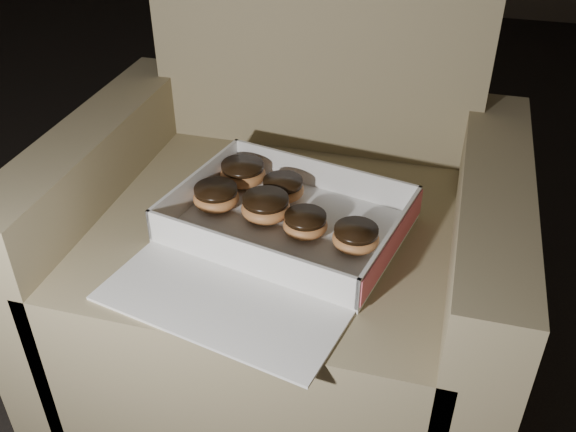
{
  "coord_description": "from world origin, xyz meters",
  "views": [
    {
      "loc": [
        1.04,
        -1.17,
        1.02
      ],
      "look_at": [
        0.81,
        -0.32,
        0.41
      ],
      "focal_mm": 40.0,
      "sensor_mm": 36.0,
      "label": 1
    }
  ],
  "objects": [
    {
      "name": "floor",
      "position": [
        0.0,
        0.0,
        0.0
      ],
      "size": [
        4.5,
        4.5,
        0.0
      ],
      "primitive_type": "plane",
      "color": "black",
      "rests_on": "ground"
    },
    {
      "name": "crumb_a",
      "position": [
        0.8,
        -0.43,
        0.39
      ],
      "size": [
        0.01,
        0.01,
        0.0
      ],
      "primitive_type": "ellipsoid",
      "color": "black",
      "rests_on": "bakery_box"
    },
    {
      "name": "donut_b",
      "position": [
        0.67,
        -0.29,
        0.41
      ],
      "size": [
        0.08,
        0.08,
        0.04
      ],
      "color": "#CE8548",
      "rests_on": "bakery_box"
    },
    {
      "name": "bakery_box",
      "position": [
        0.81,
        -0.35,
        0.39
      ],
      "size": [
        0.45,
        0.5,
        0.06
      ],
      "rotation": [
        0.0,
        0.0,
        -0.21
      ],
      "color": "white",
      "rests_on": "armchair"
    },
    {
      "name": "crumb_b",
      "position": [
        0.74,
        -0.39,
        0.39
      ],
      "size": [
        0.01,
        0.01,
        0.0
      ],
      "primitive_type": "ellipsoid",
      "color": "black",
      "rests_on": "bakery_box"
    },
    {
      "name": "donut_c",
      "position": [
        0.84,
        -0.33,
        0.41
      ],
      "size": [
        0.07,
        0.07,
        0.04
      ],
      "color": "#CE8548",
      "rests_on": "bakery_box"
    },
    {
      "name": "donut_a",
      "position": [
        0.78,
        -0.24,
        0.41
      ],
      "size": [
        0.08,
        0.08,
        0.04
      ],
      "color": "#CE8548",
      "rests_on": "bakery_box"
    },
    {
      "name": "armchair",
      "position": [
        0.78,
        -0.23,
        0.27
      ],
      "size": [
        0.81,
        0.69,
        0.85
      ],
      "color": "#867655",
      "rests_on": "floor"
    },
    {
      "name": "donut_f",
      "position": [
        0.77,
        -0.3,
        0.41
      ],
      "size": [
        0.08,
        0.08,
        0.04
      ],
      "color": "#CE8548",
      "rests_on": "bakery_box"
    },
    {
      "name": "donut_d",
      "position": [
        0.69,
        -0.21,
        0.41
      ],
      "size": [
        0.08,
        0.08,
        0.04
      ],
      "color": "#CE8548",
      "rests_on": "bakery_box"
    },
    {
      "name": "crumb_c",
      "position": [
        0.8,
        -0.44,
        0.39
      ],
      "size": [
        0.01,
        0.01,
        0.0
      ],
      "primitive_type": "ellipsoid",
      "color": "black",
      "rests_on": "bakery_box"
    },
    {
      "name": "donut_e",
      "position": [
        0.93,
        -0.35,
        0.41
      ],
      "size": [
        0.08,
        0.08,
        0.04
      ],
      "color": "#CE8548",
      "rests_on": "bakery_box"
    }
  ]
}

